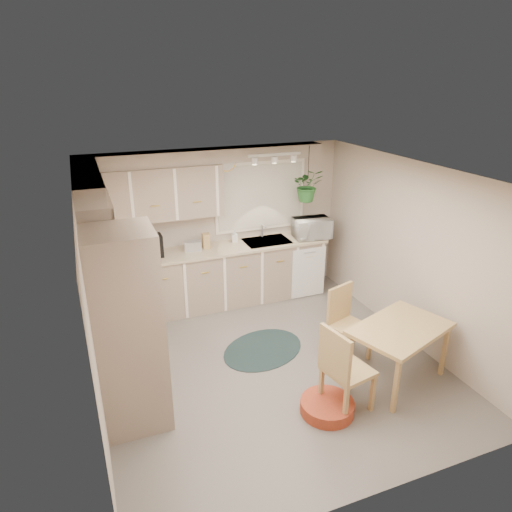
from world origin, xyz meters
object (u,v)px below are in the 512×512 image
pet_bed (327,407)px  microwave (312,226)px  dining_table (397,353)px  braided_rug (263,349)px  chair_left (348,368)px  chair_back (351,325)px

pet_bed → microwave: 3.17m
dining_table → braided_rug: 1.71m
chair_left → microwave: size_ratio=1.76×
chair_back → pet_bed: bearing=28.0°
dining_table → chair_left: bearing=-165.3°
chair_left → pet_bed: size_ratio=1.74×
chair_left → microwave: bearing=149.1°
chair_left → microwave: microwave is taller
chair_back → pet_bed: (-0.76, -0.79, -0.41)m
dining_table → chair_back: bearing=115.4°
dining_table → braided_rug: dining_table is taller
dining_table → chair_left: (-0.80, -0.21, 0.15)m
chair_left → pet_bed: bearing=-100.7°
dining_table → pet_bed: bearing=-168.4°
braided_rug → microwave: microwave is taller
dining_table → chair_back: (-0.28, 0.58, 0.12)m
chair_back → pet_bed: size_ratio=1.63×
braided_rug → pet_bed: (0.19, -1.36, 0.06)m
chair_back → microwave: 2.10m
braided_rug → pet_bed: pet_bed is taller
chair_left → chair_back: (0.53, 0.79, -0.03)m
braided_rug → microwave: size_ratio=2.02×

